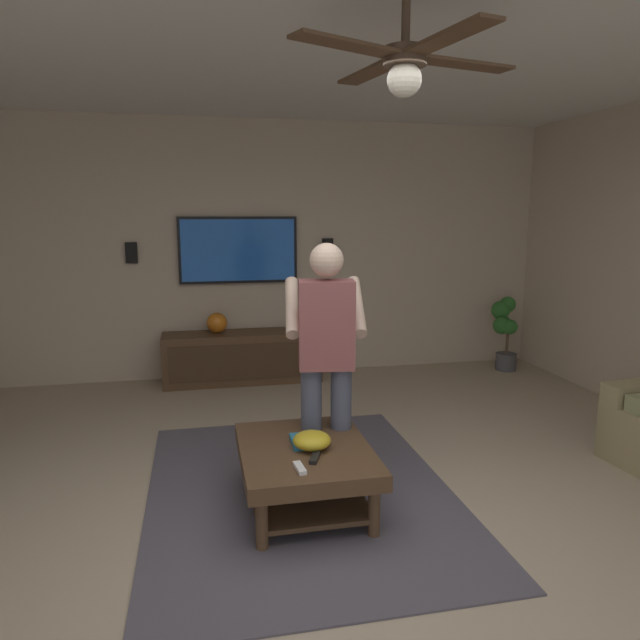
{
  "coord_description": "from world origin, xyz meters",
  "views": [
    {
      "loc": [
        -2.81,
        0.65,
        1.83
      ],
      "look_at": [
        1.16,
        -0.19,
        1.07
      ],
      "focal_mm": 32.48,
      "sensor_mm": 36.0,
      "label": 1
    }
  ],
  "objects_px": {
    "remote_white": "(300,468)",
    "vase_round": "(217,323)",
    "tv": "(238,250)",
    "person_standing": "(326,350)",
    "remote_black": "(315,458)",
    "wall_speaker_right": "(131,253)",
    "wall_speaker_left": "(328,248)",
    "media_console": "(243,357)",
    "potted_plant_tall": "(504,328)",
    "ceiling_fan": "(406,63)",
    "coffee_table": "(305,463)",
    "bowl": "(312,440)",
    "book": "(304,441)"
  },
  "relations": [
    {
      "from": "bowl",
      "to": "tv",
      "type": "bearing_deg",
      "value": 3.71
    },
    {
      "from": "coffee_table",
      "to": "bowl",
      "type": "distance_m",
      "value": 0.17
    },
    {
      "from": "remote_white",
      "to": "wall_speaker_left",
      "type": "relative_size",
      "value": 0.68
    },
    {
      "from": "person_standing",
      "to": "remote_black",
      "type": "relative_size",
      "value": 10.93
    },
    {
      "from": "tv",
      "to": "wall_speaker_left",
      "type": "relative_size",
      "value": 5.87
    },
    {
      "from": "media_console",
      "to": "book",
      "type": "xyz_separation_m",
      "value": [
        -2.81,
        -0.17,
        0.14
      ]
    },
    {
      "from": "book",
      "to": "wall_speaker_right",
      "type": "distance_m",
      "value": 3.47
    },
    {
      "from": "media_console",
      "to": "remote_white",
      "type": "relative_size",
      "value": 11.33
    },
    {
      "from": "potted_plant_tall",
      "to": "tv",
      "type": "bearing_deg",
      "value": 82.89
    },
    {
      "from": "vase_round",
      "to": "wall_speaker_right",
      "type": "relative_size",
      "value": 1.0
    },
    {
      "from": "coffee_table",
      "to": "wall_speaker_right",
      "type": "relative_size",
      "value": 4.55
    },
    {
      "from": "remote_black",
      "to": "wall_speaker_left",
      "type": "relative_size",
      "value": 0.68
    },
    {
      "from": "media_console",
      "to": "wall_speaker_right",
      "type": "height_order",
      "value": "wall_speaker_right"
    },
    {
      "from": "remote_white",
      "to": "wall_speaker_left",
      "type": "height_order",
      "value": "wall_speaker_left"
    },
    {
      "from": "potted_plant_tall",
      "to": "remote_white",
      "type": "relative_size",
      "value": 5.74
    },
    {
      "from": "remote_black",
      "to": "vase_round",
      "type": "relative_size",
      "value": 0.68
    },
    {
      "from": "media_console",
      "to": "potted_plant_tall",
      "type": "relative_size",
      "value": 1.97
    },
    {
      "from": "media_console",
      "to": "remote_black",
      "type": "height_order",
      "value": "media_console"
    },
    {
      "from": "coffee_table",
      "to": "wall_speaker_left",
      "type": "bearing_deg",
      "value": -15.11
    },
    {
      "from": "wall_speaker_left",
      "to": "ceiling_fan",
      "type": "relative_size",
      "value": 0.18
    },
    {
      "from": "wall_speaker_left",
      "to": "wall_speaker_right",
      "type": "distance_m",
      "value": 2.13
    },
    {
      "from": "person_standing",
      "to": "wall_speaker_left",
      "type": "xyz_separation_m",
      "value": [
        2.81,
        -0.64,
        0.5
      ]
    },
    {
      "from": "remote_black",
      "to": "ceiling_fan",
      "type": "xyz_separation_m",
      "value": [
        -0.46,
        -0.33,
        2.09
      ]
    },
    {
      "from": "media_console",
      "to": "wall_speaker_right",
      "type": "relative_size",
      "value": 7.73
    },
    {
      "from": "potted_plant_tall",
      "to": "vase_round",
      "type": "relative_size",
      "value": 3.91
    },
    {
      "from": "media_console",
      "to": "vase_round",
      "type": "relative_size",
      "value": 7.73
    },
    {
      "from": "coffee_table",
      "to": "remote_white",
      "type": "relative_size",
      "value": 6.67
    },
    {
      "from": "tv",
      "to": "person_standing",
      "type": "xyz_separation_m",
      "value": [
        -2.8,
        -0.37,
        -0.49
      ]
    },
    {
      "from": "remote_white",
      "to": "vase_round",
      "type": "distance_m",
      "value": 3.24
    },
    {
      "from": "person_standing",
      "to": "vase_round",
      "type": "distance_m",
      "value": 2.69
    },
    {
      "from": "tv",
      "to": "wall_speaker_right",
      "type": "distance_m",
      "value": 1.13
    },
    {
      "from": "coffee_table",
      "to": "tv",
      "type": "bearing_deg",
      "value": 3.07
    },
    {
      "from": "coffee_table",
      "to": "media_console",
      "type": "bearing_deg",
      "value": 3.33
    },
    {
      "from": "tv",
      "to": "wall_speaker_left",
      "type": "distance_m",
      "value": 1.01
    },
    {
      "from": "remote_black",
      "to": "person_standing",
      "type": "bearing_deg",
      "value": 2.15
    },
    {
      "from": "bowl",
      "to": "book",
      "type": "height_order",
      "value": "bowl"
    },
    {
      "from": "coffee_table",
      "to": "vase_round",
      "type": "relative_size",
      "value": 4.55
    },
    {
      "from": "person_standing",
      "to": "tv",
      "type": "bearing_deg",
      "value": 15.88
    },
    {
      "from": "remote_black",
      "to": "vase_round",
      "type": "distance_m",
      "value": 3.14
    },
    {
      "from": "tv",
      "to": "book",
      "type": "bearing_deg",
      "value": 3.17
    },
    {
      "from": "remote_black",
      "to": "wall_speaker_right",
      "type": "bearing_deg",
      "value": 43.46
    },
    {
      "from": "tv",
      "to": "vase_round",
      "type": "xyz_separation_m",
      "value": [
        -0.2,
        0.26,
        -0.77
      ]
    },
    {
      "from": "wall_speaker_left",
      "to": "wall_speaker_right",
      "type": "height_order",
      "value": "wall_speaker_left"
    },
    {
      "from": "tv",
      "to": "vase_round",
      "type": "relative_size",
      "value": 5.87
    },
    {
      "from": "tv",
      "to": "person_standing",
      "type": "distance_m",
      "value": 2.86
    },
    {
      "from": "ceiling_fan",
      "to": "coffee_table",
      "type": "bearing_deg",
      "value": 28.39
    },
    {
      "from": "potted_plant_tall",
      "to": "ceiling_fan",
      "type": "bearing_deg",
      "value": 143.23
    },
    {
      "from": "person_standing",
      "to": "remote_black",
      "type": "distance_m",
      "value": 0.74
    },
    {
      "from": "book",
      "to": "wall_speaker_right",
      "type": "height_order",
      "value": "wall_speaker_right"
    },
    {
      "from": "tv",
      "to": "bowl",
      "type": "height_order",
      "value": "tv"
    }
  ]
}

